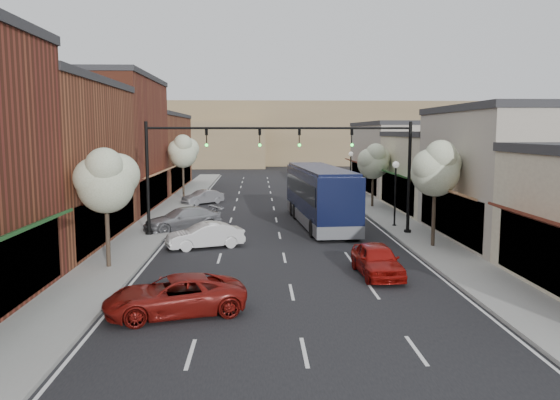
{
  "coord_description": "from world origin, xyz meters",
  "views": [
    {
      "loc": [
        -1.33,
        -25.16,
        6.4
      ],
      "look_at": [
        0.03,
        8.16,
        2.2
      ],
      "focal_mm": 35.0,
      "sensor_mm": 36.0,
      "label": 1
    }
  ],
  "objects": [
    {
      "name": "bldg_left_midfar",
      "position": [
        -14.24,
        20.0,
        5.4
      ],
      "size": [
        10.14,
        14.1,
        10.9
      ],
      "color": "brown",
      "rests_on": "ground"
    },
    {
      "name": "bldg_left_midnear",
      "position": [
        -14.23,
        6.0,
        4.66
      ],
      "size": [
        10.14,
        14.1,
        9.4
      ],
      "color": "brown",
      "rests_on": "ground"
    },
    {
      "name": "hill_near",
      "position": [
        -25.0,
        78.0,
        4.0
      ],
      "size": [
        50.0,
        20.0,
        8.0
      ],
      "primitive_type": "cube",
      "color": "#7A6647",
      "rests_on": "ground"
    },
    {
      "name": "signal_mast_right",
      "position": [
        5.62,
        8.0,
        4.62
      ],
      "size": [
        8.22,
        0.46,
        7.0
      ],
      "color": "black",
      "rests_on": "ground"
    },
    {
      "name": "parked_car_b",
      "position": [
        -4.26,
        4.57,
        0.7
      ],
      "size": [
        4.48,
        2.82,
        1.39
      ],
      "primitive_type": "imported",
      "rotation": [
        0.0,
        0.0,
        -1.22
      ],
      "color": "silver",
      "rests_on": "ground"
    },
    {
      "name": "parked_car_e",
      "position": [
        -6.2,
        22.98,
        0.63
      ],
      "size": [
        3.73,
        3.5,
        1.25
      ],
      "primitive_type": "imported",
      "rotation": [
        0.0,
        0.0,
        -0.85
      ],
      "color": "#9FA0A5",
      "rests_on": "ground"
    },
    {
      "name": "red_hatchback",
      "position": [
        3.96,
        -1.64,
        0.72
      ],
      "size": [
        1.93,
        4.33,
        1.45
      ],
      "primitive_type": "imported",
      "rotation": [
        0.0,
        0.0,
        0.05
      ],
      "color": "maroon",
      "rests_on": "ground"
    },
    {
      "name": "ground",
      "position": [
        0.0,
        0.0,
        0.0
      ],
      "size": [
        160.0,
        160.0,
        0.0
      ],
      "primitive_type": "plane",
      "color": "black",
      "rests_on": "ground"
    },
    {
      "name": "bldg_right_midfar",
      "position": [
        13.7,
        18.0,
        3.17
      ],
      "size": [
        9.14,
        12.1,
        6.4
      ],
      "color": "beige",
      "rests_on": "ground"
    },
    {
      "name": "tree_right_near",
      "position": [
        8.35,
        3.94,
        4.45
      ],
      "size": [
        2.85,
        2.65,
        5.95
      ],
      "color": "#47382B",
      "rests_on": "ground"
    },
    {
      "name": "signal_mast_left",
      "position": [
        -5.62,
        8.0,
        4.62
      ],
      "size": [
        8.22,
        0.46,
        7.0
      ],
      "color": "black",
      "rests_on": "ground"
    },
    {
      "name": "tree_right_far",
      "position": [
        8.35,
        19.94,
        3.99
      ],
      "size": [
        2.85,
        2.65,
        5.43
      ],
      "color": "#47382B",
      "rests_on": "ground"
    },
    {
      "name": "sidewalk_left",
      "position": [
        -8.4,
        18.5,
        0.07
      ],
      "size": [
        2.8,
        73.0,
        0.15
      ],
      "primitive_type": "cube",
      "color": "gray",
      "rests_on": "ground"
    },
    {
      "name": "hill_far",
      "position": [
        0.0,
        90.0,
        6.0
      ],
      "size": [
        120.0,
        30.0,
        12.0
      ],
      "primitive_type": "cube",
      "color": "#7A6647",
      "rests_on": "ground"
    },
    {
      "name": "tree_left_far",
      "position": [
        -8.25,
        25.94,
        4.6
      ],
      "size": [
        2.85,
        2.65,
        6.13
      ],
      "color": "#47382B",
      "rests_on": "ground"
    },
    {
      "name": "parked_car_a",
      "position": [
        -4.26,
        -6.5,
        0.68
      ],
      "size": [
        5.35,
        3.5,
        1.37
      ],
      "primitive_type": "imported",
      "rotation": [
        0.0,
        0.0,
        -1.3
      ],
      "color": "maroon",
      "rests_on": "ground"
    },
    {
      "name": "tree_left_near",
      "position": [
        -8.25,
        -0.06,
        4.22
      ],
      "size": [
        2.85,
        2.65,
        5.69
      ],
      "color": "#47382B",
      "rests_on": "ground"
    },
    {
      "name": "lamp_post_near",
      "position": [
        7.8,
        10.5,
        3.01
      ],
      "size": [
        0.44,
        0.44,
        4.44
      ],
      "color": "black",
      "rests_on": "ground"
    },
    {
      "name": "coach_bus",
      "position": [
        2.92,
        11.92,
        2.06
      ],
      "size": [
        3.84,
        13.16,
        3.97
      ],
      "rotation": [
        0.0,
        0.0,
        0.08
      ],
      "color": "black",
      "rests_on": "ground"
    },
    {
      "name": "parked_car_c",
      "position": [
        -6.2,
        9.99,
        0.75
      ],
      "size": [
        5.5,
        4.39,
        1.49
      ],
      "primitive_type": "imported",
      "rotation": [
        0.0,
        0.0,
        -1.05
      ],
      "color": "#97979C",
      "rests_on": "ground"
    },
    {
      "name": "curb_left",
      "position": [
        -7.0,
        18.5,
        0.07
      ],
      "size": [
        0.25,
        73.0,
        0.17
      ],
      "primitive_type": "cube",
      "color": "gray",
      "rests_on": "ground"
    },
    {
      "name": "bldg_right_far",
      "position": [
        13.71,
        32.0,
        3.66
      ],
      "size": [
        9.14,
        16.1,
        7.4
      ],
      "color": "#A69D8E",
      "rests_on": "ground"
    },
    {
      "name": "bldg_right_midnear",
      "position": [
        13.72,
        6.0,
        3.91
      ],
      "size": [
        9.14,
        12.1,
        7.9
      ],
      "color": "#A69D8E",
      "rests_on": "ground"
    },
    {
      "name": "lamp_post_far",
      "position": [
        7.8,
        28.0,
        3.01
      ],
      "size": [
        0.44,
        0.44,
        4.44
      ],
      "color": "black",
      "rests_on": "ground"
    },
    {
      "name": "sidewalk_right",
      "position": [
        8.4,
        18.5,
        0.07
      ],
      "size": [
        2.8,
        73.0,
        0.15
      ],
      "primitive_type": "cube",
      "color": "gray",
      "rests_on": "ground"
    },
    {
      "name": "curb_right",
      "position": [
        7.0,
        18.5,
        0.07
      ],
      "size": [
        0.25,
        73.0,
        0.17
      ],
      "primitive_type": "cube",
      "color": "gray",
      "rests_on": "ground"
    },
    {
      "name": "bldg_left_far",
      "position": [
        -14.22,
        36.0,
        4.16
      ],
      "size": [
        10.14,
        18.1,
        8.4
      ],
      "color": "brown",
      "rests_on": "ground"
    }
  ]
}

